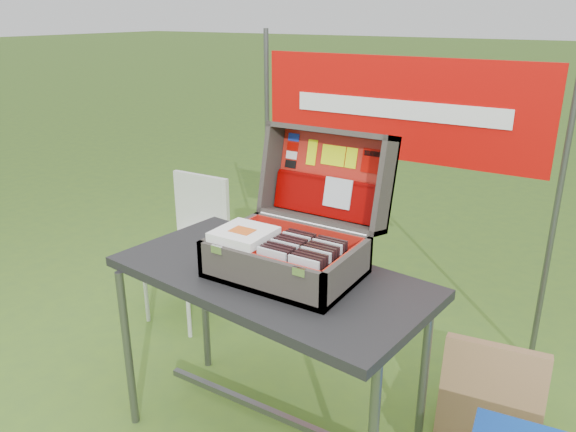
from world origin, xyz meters
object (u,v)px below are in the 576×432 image
Objects in this scene: suitcase at (294,208)px; chair at (183,252)px; cardboard_box at (491,395)px; table at (271,358)px.

suitcase is 1.36m from chair.
chair is 1.86m from cardboard_box.
cardboard_box is (0.82, 0.49, -0.18)m from table.
suitcase reaches higher than table.
table is 0.67m from suitcase.
chair is at bearing 154.78° from suitcase.
cardboard_box is (0.76, 0.41, -0.84)m from suitcase.
table is 1.18m from chair.
table is 2.30× the size of suitcase.
suitcase is at bearing 57.62° from table.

